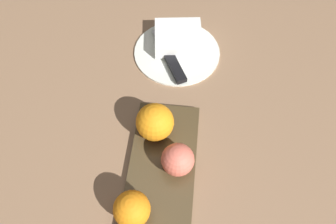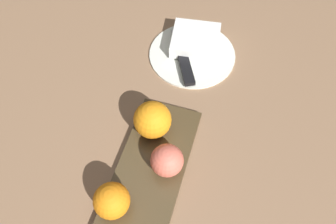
# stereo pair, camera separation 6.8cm
# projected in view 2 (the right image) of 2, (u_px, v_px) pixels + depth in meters

# --- Properties ---
(ground_plane) EXTENTS (2.40, 2.40, 0.00)m
(ground_plane) POSITION_uv_depth(u_px,v_px,m) (152.00, 198.00, 0.63)
(ground_plane) COLOR #8E6B4E
(fruit_tray) EXTENTS (0.48, 0.13, 0.01)m
(fruit_tray) POSITION_uv_depth(u_px,v_px,m) (136.00, 213.00, 0.61)
(fruit_tray) COLOR #4A3B23
(fruit_tray) RESTS_ON ground_plane
(orange_near_apple) EXTENTS (0.08, 0.08, 0.08)m
(orange_near_apple) POSITION_uv_depth(u_px,v_px,m) (152.00, 120.00, 0.66)
(orange_near_apple) COLOR orange
(orange_near_apple) RESTS_ON fruit_tray
(orange_near_banana) EXTENTS (0.07, 0.07, 0.07)m
(orange_near_banana) POSITION_uv_depth(u_px,v_px,m) (112.00, 201.00, 0.58)
(orange_near_banana) COLOR orange
(orange_near_banana) RESTS_ON fruit_tray
(peach) EXTENTS (0.06, 0.06, 0.06)m
(peach) POSITION_uv_depth(u_px,v_px,m) (167.00, 160.00, 0.62)
(peach) COLOR #E26B56
(peach) RESTS_ON fruit_tray
(dinner_plate) EXTENTS (0.21, 0.21, 0.01)m
(dinner_plate) POSITION_uv_depth(u_px,v_px,m) (192.00, 54.00, 0.82)
(dinner_plate) COLOR white
(dinner_plate) RESTS_ON ground_plane
(folded_napkin) EXTENTS (0.12, 0.13, 0.03)m
(folded_napkin) POSITION_uv_depth(u_px,v_px,m) (195.00, 40.00, 0.81)
(folded_napkin) COLOR white
(folded_napkin) RESTS_ON dinner_plate
(knife) EXTENTS (0.17, 0.10, 0.01)m
(knife) POSITION_uv_depth(u_px,v_px,m) (185.00, 65.00, 0.79)
(knife) COLOR silver
(knife) RESTS_ON dinner_plate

